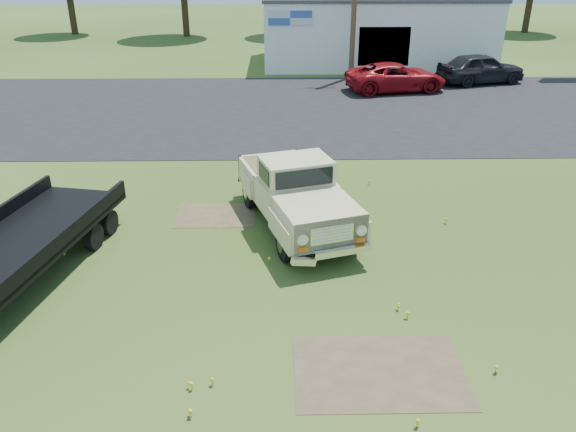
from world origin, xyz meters
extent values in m
plane|color=#304A17|center=(0.00, 0.00, 0.00)|extent=(140.00, 140.00, 0.00)
cube|color=black|center=(0.00, 15.00, 0.00)|extent=(90.00, 14.00, 0.02)
cube|color=brown|center=(1.50, -3.00, 0.00)|extent=(3.00, 2.00, 0.01)
cube|color=brown|center=(-2.00, 3.50, 0.00)|extent=(2.20, 1.60, 0.01)
cube|color=white|center=(6.00, 27.00, 2.00)|extent=(14.00, 8.00, 4.00)
cube|color=black|center=(6.00, 23.05, 1.60)|extent=(3.00, 0.10, 2.20)
cube|color=silver|center=(0.50, 22.95, 3.20)|extent=(2.50, 0.08, 0.80)
cylinder|color=#322517|center=(-18.00, 41.00, 1.62)|extent=(0.56, 0.56, 3.24)
cylinder|color=#322517|center=(-8.00, 39.50, 1.98)|extent=(0.56, 0.56, 3.96)
cylinder|color=#322517|center=(2.00, 40.50, 1.89)|extent=(0.56, 0.56, 3.78)
cylinder|color=#322517|center=(12.00, 39.00, 1.71)|extent=(0.56, 0.56, 3.42)
cylinder|color=#322517|center=(22.00, 41.50, 1.80)|extent=(0.56, 0.56, 3.60)
imported|color=maroon|center=(5.92, 18.59, 0.72)|extent=(5.52, 3.29, 1.44)
imported|color=black|center=(10.93, 20.37, 0.82)|extent=(5.14, 3.12, 1.64)
camera|label=1|loc=(-0.25, -10.71, 6.72)|focal=35.00mm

